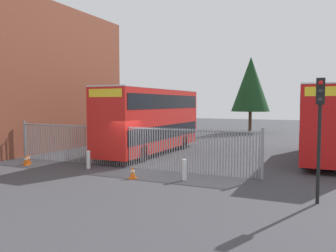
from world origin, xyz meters
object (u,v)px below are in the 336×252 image
(double_decker_bus_near_gate, at_px, (152,118))
(double_decker_bus_behind_fence_left, at_px, (328,120))
(bollard_near_left, at_px, (88,160))
(traffic_cone_by_gate, at_px, (133,172))
(traffic_cone_mid_forecourt, at_px, (26,160))
(traffic_cone_near_kerb, at_px, (28,159))
(traffic_light_kerbside, at_px, (320,117))
(bollard_center_front, at_px, (184,170))

(double_decker_bus_near_gate, height_order, double_decker_bus_behind_fence_left, same)
(bollard_near_left, distance_m, traffic_cone_by_gate, 3.53)
(traffic_cone_mid_forecourt, distance_m, traffic_cone_near_kerb, 0.49)
(double_decker_bus_near_gate, xyz_separation_m, traffic_light_kerbside, (10.62, -8.04, 0.56))
(double_decker_bus_behind_fence_left, relative_size, traffic_light_kerbside, 2.51)
(double_decker_bus_near_gate, height_order, bollard_near_left, double_decker_bus_near_gate)
(bollard_center_front, height_order, traffic_cone_by_gate, bollard_center_front)
(double_decker_bus_near_gate, xyz_separation_m, double_decker_bus_behind_fence_left, (10.92, 2.14, 0.00))
(traffic_cone_by_gate, bearing_deg, double_decker_bus_near_gate, 111.20)
(traffic_cone_mid_forecourt, bearing_deg, double_decker_bus_near_gate, 57.95)
(traffic_cone_mid_forecourt, distance_m, traffic_light_kerbside, 15.22)
(traffic_cone_mid_forecourt, xyz_separation_m, traffic_cone_near_kerb, (-0.27, 0.41, 0.00))
(bollard_near_left, bearing_deg, bollard_center_front, -4.23)
(double_decker_bus_behind_fence_left, xyz_separation_m, traffic_cone_mid_forecourt, (-15.23, -9.03, -2.13))
(double_decker_bus_near_gate, bearing_deg, traffic_cone_mid_forecourt, -122.05)
(bollard_center_front, height_order, traffic_cone_near_kerb, bollard_center_front)
(bollard_near_left, xyz_separation_m, traffic_light_kerbside, (11.13, -1.80, 2.51))
(bollard_near_left, relative_size, traffic_cone_mid_forecourt, 1.61)
(double_decker_bus_behind_fence_left, height_order, traffic_cone_near_kerb, double_decker_bus_behind_fence_left)
(bollard_center_front, xyz_separation_m, traffic_cone_by_gate, (-2.28, -0.68, -0.19))
(double_decker_bus_behind_fence_left, bearing_deg, bollard_center_front, -123.35)
(traffic_cone_near_kerb, bearing_deg, double_decker_bus_behind_fence_left, 29.08)
(double_decker_bus_near_gate, relative_size, double_decker_bus_behind_fence_left, 1.00)
(bollard_near_left, height_order, bollard_center_front, same)
(bollard_center_front, relative_size, traffic_cone_near_kerb, 1.61)
(double_decker_bus_behind_fence_left, relative_size, traffic_cone_mid_forecourt, 18.32)
(traffic_cone_by_gate, relative_size, traffic_light_kerbside, 0.14)
(bollard_near_left, height_order, traffic_cone_near_kerb, bollard_near_left)
(double_decker_bus_behind_fence_left, relative_size, bollard_center_front, 11.38)
(bollard_near_left, relative_size, traffic_cone_by_gate, 1.61)
(traffic_cone_near_kerb, height_order, traffic_light_kerbside, traffic_light_kerbside)
(traffic_cone_near_kerb, bearing_deg, traffic_light_kerbside, -5.87)
(traffic_cone_mid_forecourt, bearing_deg, traffic_cone_near_kerb, 122.97)
(traffic_cone_mid_forecourt, bearing_deg, traffic_light_kerbside, -4.42)
(double_decker_bus_behind_fence_left, height_order, bollard_near_left, double_decker_bus_behind_fence_left)
(bollard_center_front, bearing_deg, double_decker_bus_behind_fence_left, 56.65)
(traffic_cone_near_kerb, bearing_deg, bollard_near_left, 3.28)
(bollard_near_left, xyz_separation_m, bollard_center_front, (5.63, -0.42, 0.00))
(double_decker_bus_near_gate, height_order, traffic_cone_mid_forecourt, double_decker_bus_near_gate)
(double_decker_bus_near_gate, distance_m, traffic_cone_by_gate, 8.15)
(traffic_cone_by_gate, height_order, traffic_cone_mid_forecourt, same)
(traffic_cone_by_gate, height_order, traffic_light_kerbside, traffic_light_kerbside)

